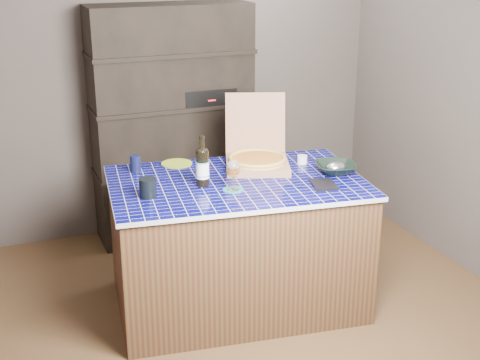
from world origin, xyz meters
name	(u,v)px	position (x,y,z in m)	size (l,w,h in m)	color
room	(249,130)	(0.00, 0.00, 1.25)	(3.50, 3.50, 3.50)	#523623
shelving_unit	(173,124)	(0.00, 1.53, 0.90)	(1.20, 0.41, 1.80)	black
kitchen_island	(237,243)	(0.04, 0.30, 0.42)	(1.65, 1.17, 0.85)	#4B381D
pizza_box	(257,158)	(0.26, 0.50, 0.91)	(0.54, 0.59, 0.43)	#9A6C4F
mead_bottle	(202,166)	(-0.18, 0.30, 0.97)	(0.08, 0.08, 0.31)	black
teal_trivet	(233,190)	(-0.04, 0.15, 0.85)	(0.12, 0.12, 0.01)	#18707F
wine_glass	(233,169)	(-0.04, 0.15, 0.98)	(0.08, 0.08, 0.18)	white
tumbler	(148,188)	(-0.53, 0.24, 0.90)	(0.10, 0.10, 0.11)	black
dvd_case	(323,184)	(0.49, 0.03, 0.85)	(0.14, 0.19, 0.02)	black
bowl	(336,168)	(0.68, 0.21, 0.88)	(0.25, 0.25, 0.06)	black
foil_contents	(336,167)	(0.68, 0.21, 0.89)	(0.12, 0.10, 0.06)	silver
white_jar	(302,160)	(0.57, 0.45, 0.87)	(0.06, 0.06, 0.06)	white
navy_cup	(136,164)	(-0.49, 0.69, 0.90)	(0.07, 0.07, 0.11)	black
green_trivet	(177,164)	(-0.20, 0.75, 0.85)	(0.20, 0.20, 0.01)	#93AE25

